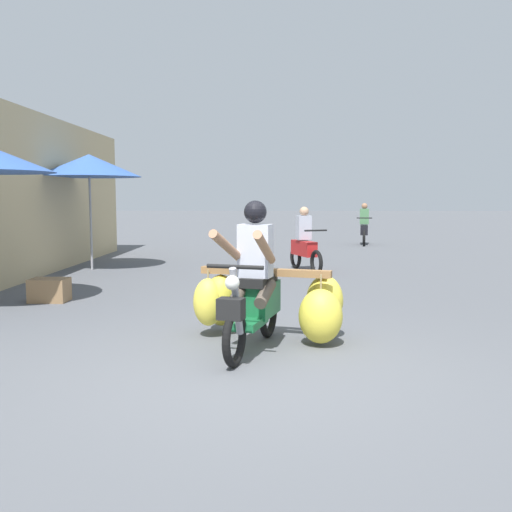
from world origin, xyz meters
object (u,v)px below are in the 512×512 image
(motorbike_main_loaded, at_px, (265,298))
(produce_crate, at_px, (49,290))
(motorbike_distant_ahead_left, at_px, (364,228))
(motorbike_distant_ahead_right, at_px, (304,245))
(market_umbrella_near_shop, at_px, (89,166))

(motorbike_main_loaded, distance_m, produce_crate, 4.14)
(motorbike_distant_ahead_left, xyz_separation_m, produce_crate, (-6.51, -10.71, -0.39))
(motorbike_distant_ahead_right, distance_m, market_umbrella_near_shop, 5.01)
(motorbike_main_loaded, bearing_deg, motorbike_distant_ahead_left, 76.53)
(motorbike_main_loaded, distance_m, motorbike_distant_ahead_right, 6.17)
(motorbike_main_loaded, xyz_separation_m, motorbike_distant_ahead_right, (0.75, 6.12, 0.06))
(market_umbrella_near_shop, height_order, produce_crate, market_umbrella_near_shop)
(motorbike_main_loaded, distance_m, motorbike_distant_ahead_left, 13.46)
(motorbike_main_loaded, height_order, motorbike_distant_ahead_right, motorbike_main_loaded)
(motorbike_distant_ahead_left, bearing_deg, motorbike_distant_ahead_right, -108.86)
(motorbike_distant_ahead_left, xyz_separation_m, motorbike_distant_ahead_right, (-2.38, -6.97, 0.00))
(market_umbrella_near_shop, relative_size, produce_crate, 4.53)
(motorbike_distant_ahead_left, distance_m, produce_crate, 12.54)
(motorbike_distant_ahead_right, bearing_deg, produce_crate, -137.81)
(market_umbrella_near_shop, bearing_deg, motorbike_distant_ahead_right, -1.25)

